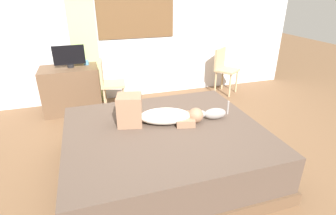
{
  "coord_description": "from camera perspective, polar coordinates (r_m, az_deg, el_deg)",
  "views": [
    {
      "loc": [
        -0.83,
        -2.42,
        1.9
      ],
      "look_at": [
        -0.02,
        0.13,
        0.68
      ],
      "focal_mm": 28.13,
      "sensor_mm": 36.0,
      "label": 1
    }
  ],
  "objects": [
    {
      "name": "desk",
      "position": [
        4.64,
        -20.14,
        3.72
      ],
      "size": [
        0.9,
        0.56,
        0.74
      ],
      "color": "brown",
      "rests_on": "ground"
    },
    {
      "name": "cat",
      "position": [
        3.03,
        9.8,
        -1.3
      ],
      "size": [
        0.36,
        0.14,
        0.21
      ],
      "color": "gray",
      "rests_on": "bed"
    },
    {
      "name": "curtain_left",
      "position": [
        4.71,
        -17.85,
        14.45
      ],
      "size": [
        0.44,
        0.06,
        2.34
      ],
      "primitive_type": "cube",
      "color": "#ADCC75",
      "rests_on": "ground"
    },
    {
      "name": "cup",
      "position": [
        4.6,
        -17.31,
        9.29
      ],
      "size": [
        0.08,
        0.08,
        0.08
      ],
      "primitive_type": "cylinder",
      "color": "teal",
      "rests_on": "desk"
    },
    {
      "name": "chair_spare",
      "position": [
        5.23,
        12.02,
        8.54
      ],
      "size": [
        0.53,
        0.53,
        0.86
      ],
      "color": "tan",
      "rests_on": "ground"
    },
    {
      "name": "chair_by_desk",
      "position": [
        4.41,
        -12.78,
        5.5
      ],
      "size": [
        0.42,
        0.42,
        0.86
      ],
      "color": "tan",
      "rests_on": "ground"
    },
    {
      "name": "back_wall_with_window",
      "position": [
        4.86,
        -8.16,
        19.03
      ],
      "size": [
        6.4,
        0.14,
        2.9
      ],
      "color": "silver",
      "rests_on": "ground"
    },
    {
      "name": "bed",
      "position": [
        2.95,
        -0.69,
        -9.2
      ],
      "size": [
        2.13,
        1.84,
        0.53
      ],
      "color": "brown",
      "rests_on": "ground"
    },
    {
      "name": "ground_plane",
      "position": [
        3.19,
        1.0,
        -12.05
      ],
      "size": [
        16.0,
        16.0,
        0.0
      ],
      "primitive_type": "plane",
      "color": "brown"
    },
    {
      "name": "person_lying",
      "position": [
        2.87,
        -2.61,
        -1.43
      ],
      "size": [
        0.94,
        0.45,
        0.34
      ],
      "color": "silver",
      "rests_on": "bed"
    },
    {
      "name": "tv_monitor",
      "position": [
        4.49,
        -20.64,
        10.38
      ],
      "size": [
        0.48,
        0.1,
        0.35
      ],
      "color": "black",
      "rests_on": "desk"
    }
  ]
}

